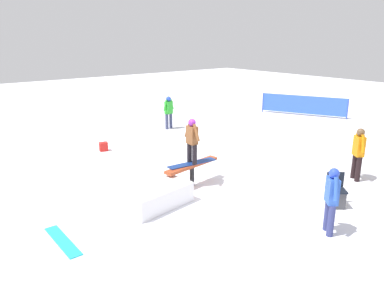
% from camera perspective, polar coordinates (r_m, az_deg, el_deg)
% --- Properties ---
extents(ground_plane, '(60.00, 60.00, 0.00)m').
position_cam_1_polar(ground_plane, '(11.14, 0.00, -6.37)').
color(ground_plane, white).
extents(rail_feature, '(1.98, 0.56, 0.69)m').
position_cam_1_polar(rail_feature, '(10.93, 0.00, -3.59)').
color(rail_feature, black).
rests_on(rail_feature, ground).
extents(snow_kicker_ramp, '(2.00, 1.74, 0.54)m').
position_cam_1_polar(snow_kicker_ramp, '(10.02, -6.44, -7.50)').
color(snow_kicker_ramp, white).
rests_on(snow_kicker_ramp, ground).
extents(main_rider_on_rail, '(1.55, 0.72, 1.34)m').
position_cam_1_polar(main_rider_on_rail, '(10.70, 0.00, 0.28)').
color(main_rider_on_rail, navy).
rests_on(main_rider_on_rail, rail_feature).
extents(bystander_orange, '(0.49, 0.61, 1.62)m').
position_cam_1_polar(bystander_orange, '(12.38, 24.01, -1.02)').
color(bystander_orange, black).
rests_on(bystander_orange, ground).
extents(bystander_green, '(0.70, 0.30, 1.55)m').
position_cam_1_polar(bystander_green, '(17.75, -3.57, 5.09)').
color(bystander_green, '#3C4367').
rests_on(bystander_green, ground).
extents(bystander_blue, '(0.51, 0.55, 1.54)m').
position_cam_1_polar(bystander_blue, '(8.83, 20.49, -7.62)').
color(bystander_blue, navy).
rests_on(bystander_blue, ground).
extents(loose_snowboard_cyan, '(0.29, 1.55, 0.02)m').
position_cam_1_polar(loose_snowboard_cyan, '(8.79, -19.12, -13.79)').
color(loose_snowboard_cyan, '#24B9CB').
rests_on(loose_snowboard_cyan, ground).
extents(folding_chair, '(0.62, 0.62, 0.88)m').
position_cam_1_polar(folding_chair, '(10.43, 21.08, -6.68)').
color(folding_chair, '#3F3F44').
rests_on(folding_chair, ground).
extents(backpack_on_snow, '(0.34, 0.28, 0.34)m').
position_cam_1_polar(backpack_on_snow, '(14.78, -13.33, -0.39)').
color(backpack_on_snow, red).
rests_on(backpack_on_snow, ground).
extents(safety_fence, '(2.00, 4.21, 1.10)m').
position_cam_1_polar(safety_fence, '(21.68, 16.60, 5.75)').
color(safety_fence, blue).
rests_on(safety_fence, ground).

